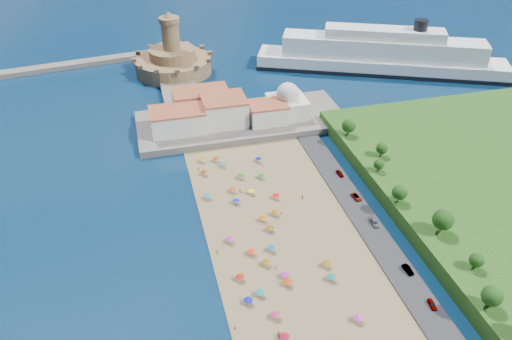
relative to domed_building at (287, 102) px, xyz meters
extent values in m
plane|color=#071938|center=(-30.00, -71.00, -8.97)|extent=(700.00, 700.00, 0.00)
cube|color=#59544C|center=(-20.00, 2.00, -7.47)|extent=(90.00, 36.00, 3.00)
cube|color=#59544C|center=(-42.00, 37.00, -7.77)|extent=(18.00, 70.00, 2.40)
cube|color=silver|center=(-48.00, -2.00, -1.47)|extent=(22.00, 14.00, 9.00)
cube|color=silver|center=(-28.00, 0.00, -0.47)|extent=(18.00, 16.00, 11.00)
cube|color=silver|center=(-10.00, -4.00, -1.97)|extent=(16.00, 12.00, 8.00)
cube|color=silver|center=(-36.00, 12.00, -0.97)|extent=(24.00, 14.00, 10.00)
cube|color=silver|center=(0.00, 0.00, -1.97)|extent=(16.00, 16.00, 8.00)
sphere|color=silver|center=(0.00, 0.00, 4.03)|extent=(10.00, 10.00, 10.00)
cylinder|color=silver|center=(0.00, 0.00, 7.83)|extent=(1.20, 1.20, 1.60)
cylinder|color=#906B48|center=(-42.00, 67.00, -4.97)|extent=(40.00, 40.00, 8.00)
cylinder|color=#906B48|center=(-42.00, 67.00, 1.53)|extent=(24.00, 24.00, 5.00)
cylinder|color=#906B48|center=(-42.00, 67.00, 11.03)|extent=(9.00, 9.00, 14.00)
cylinder|color=#906B48|center=(-42.00, 67.00, 19.23)|extent=(10.40, 10.40, 2.40)
cone|color=#906B48|center=(-42.00, 67.00, 21.93)|extent=(6.00, 6.00, 3.00)
cube|color=black|center=(64.80, 40.95, -7.92)|extent=(127.54, 70.33, 2.10)
cube|color=white|center=(64.80, 40.95, -5.08)|extent=(126.46, 69.56, 7.78)
cube|color=white|center=(64.80, 40.95, 4.00)|extent=(101.31, 55.97, 10.38)
cube|color=white|center=(64.80, 40.95, 11.79)|extent=(60.31, 35.42, 5.19)
cylinder|color=black|center=(80.64, 33.99, 16.98)|extent=(6.92, 6.92, 5.19)
cylinder|color=gray|center=(-22.68, -40.98, -7.72)|extent=(0.07, 0.07, 2.00)
cone|color=#178217|center=(-22.68, -40.98, -6.82)|extent=(2.50, 2.50, 0.60)
cylinder|color=gray|center=(-15.29, -110.03, -7.72)|extent=(0.07, 0.07, 2.00)
cone|color=#B326B0|center=(-15.29, -110.03, -6.82)|extent=(2.50, 2.50, 0.60)
cylinder|color=gray|center=(-41.15, -72.12, -7.72)|extent=(0.07, 0.07, 2.00)
cone|color=#AE258E|center=(-41.15, -72.12, -6.82)|extent=(2.50, 2.50, 0.60)
cylinder|color=gray|center=(-36.75, -25.47, -7.72)|extent=(0.07, 0.07, 2.00)
cone|color=brown|center=(-36.75, -25.47, -6.82)|extent=(2.50, 2.50, 0.60)
cylinder|color=gray|center=(-29.93, -39.25, -7.72)|extent=(0.07, 0.07, 2.00)
cone|color=#276912|center=(-29.93, -39.25, -6.82)|extent=(2.50, 2.50, 0.60)
cylinder|color=gray|center=(-42.62, -33.46, -7.72)|extent=(0.07, 0.07, 2.00)
cone|color=maroon|center=(-42.62, -33.46, -6.82)|extent=(2.50, 2.50, 0.60)
cylinder|color=gray|center=(-35.36, -110.75, -7.72)|extent=(0.07, 0.07, 2.00)
cone|color=#A90D2C|center=(-35.36, -110.75, -6.82)|extent=(2.50, 2.50, 0.60)
cylinder|color=gray|center=(-21.05, -54.12, -7.72)|extent=(0.07, 0.07, 2.00)
cone|color=#FF0E0B|center=(-21.05, -54.12, -6.82)|extent=(2.50, 2.50, 0.60)
cylinder|color=gray|center=(-16.59, -94.82, -7.72)|extent=(0.07, 0.07, 2.00)
cone|color=#0D786F|center=(-16.59, -94.82, -6.82)|extent=(2.50, 2.50, 0.60)
cylinder|color=gray|center=(-44.01, -48.28, -7.72)|extent=(0.07, 0.07, 2.00)
cone|color=#108295|center=(-44.01, -48.28, -6.82)|extent=(2.50, 2.50, 0.60)
cylinder|color=gray|center=(-23.87, -62.83, -7.72)|extent=(0.07, 0.07, 2.00)
cone|color=#92550D|center=(-23.87, -62.83, -6.82)|extent=(2.50, 2.50, 0.60)
cylinder|color=gray|center=(-34.93, -53.45, -7.72)|extent=(0.07, 0.07, 2.00)
cone|color=#0C29A7|center=(-34.93, -53.45, -6.82)|extent=(2.50, 2.50, 0.60)
cylinder|color=gray|center=(-42.21, -24.67, -7.72)|extent=(0.07, 0.07, 2.00)
cone|color=#C88408|center=(-42.21, -24.67, -6.82)|extent=(2.50, 2.50, 0.60)
cylinder|color=gray|center=(-35.63, -103.67, -7.72)|extent=(0.07, 0.07, 2.00)
cone|color=#B72758|center=(-35.63, -103.67, -6.82)|extent=(2.50, 2.50, 0.60)
cylinder|color=gray|center=(-34.80, -29.84, -7.72)|extent=(0.07, 0.07, 2.00)
cone|color=#0E8184|center=(-34.80, -29.84, -6.82)|extent=(2.50, 2.50, 0.60)
cylinder|color=gray|center=(-37.58, -95.27, -7.72)|extent=(0.07, 0.07, 2.00)
cone|color=#0E877D|center=(-37.58, -95.27, -6.82)|extent=(2.50, 2.50, 0.60)
cylinder|color=gray|center=(-41.38, -97.15, -7.72)|extent=(0.07, 0.07, 2.00)
cone|color=#0D13B2|center=(-41.38, -97.15, -6.82)|extent=(2.50, 2.50, 0.60)
cylinder|color=gray|center=(-28.64, -49.30, -7.72)|extent=(0.07, 0.07, 2.00)
cone|color=#FFEF0D|center=(-28.64, -49.30, -6.82)|extent=(2.50, 2.50, 0.60)
cylinder|color=gray|center=(-41.65, -88.26, -7.72)|extent=(0.07, 0.07, 2.00)
cone|color=#B0180E|center=(-41.65, -88.26, -6.82)|extent=(2.50, 2.50, 0.60)
cylinder|color=gray|center=(-29.13, -93.56, -7.72)|extent=(0.07, 0.07, 2.00)
cone|color=red|center=(-29.13, -93.56, -6.82)|extent=(2.50, 2.50, 0.60)
cylinder|color=gray|center=(-29.12, -90.49, -7.72)|extent=(0.07, 0.07, 2.00)
cone|color=#B627A0|center=(-29.12, -90.49, -6.82)|extent=(2.50, 2.50, 0.60)
cylinder|color=gray|center=(-15.97, -89.43, -7.72)|extent=(0.07, 0.07, 2.00)
cone|color=#7D5E0B|center=(-15.97, -89.43, -6.82)|extent=(2.50, 2.50, 0.60)
cylinder|color=gray|center=(-29.78, -78.97, -7.72)|extent=(0.07, 0.07, 2.00)
cone|color=#115F9D|center=(-29.78, -78.97, -6.82)|extent=(2.50, 2.50, 0.60)
cylinder|color=gray|center=(-32.85, -84.47, -7.72)|extent=(0.07, 0.07, 2.00)
cone|color=#90630D|center=(-32.85, -84.47, -6.82)|extent=(2.50, 2.50, 0.60)
cylinder|color=gray|center=(-34.72, -46.71, -7.72)|extent=(0.07, 0.07, 2.00)
cone|color=#C04C0F|center=(-34.72, -46.71, -6.82)|extent=(2.50, 2.50, 0.60)
cylinder|color=gray|center=(-27.60, -70.09, -7.72)|extent=(0.07, 0.07, 2.00)
cone|color=#7C4D0B|center=(-27.60, -70.09, -6.82)|extent=(2.50, 2.50, 0.60)
cylinder|color=gray|center=(-20.86, -29.81, -7.72)|extent=(0.07, 0.07, 2.00)
cone|color=#130DB5|center=(-20.86, -29.81, -6.82)|extent=(2.50, 2.50, 0.60)
cylinder|color=gray|center=(-35.97, -79.00, -7.72)|extent=(0.07, 0.07, 2.00)
cone|color=#FA350B|center=(-35.97, -79.00, -6.82)|extent=(2.50, 2.50, 0.60)
cylinder|color=gray|center=(-28.59, -64.73, -7.72)|extent=(0.07, 0.07, 2.00)
cone|color=#C95A08|center=(-28.59, -64.73, -6.82)|extent=(2.50, 2.50, 0.60)
imported|color=tan|center=(-30.57, -86.19, -7.94)|extent=(0.88, 0.71, 1.56)
imported|color=tan|center=(-21.65, -62.68, -7.93)|extent=(0.67, 0.54, 1.59)
imported|color=tan|center=(-44.28, -29.72, -7.86)|extent=(1.01, 1.01, 1.72)
imported|color=tan|center=(-12.05, -56.31, -7.85)|extent=(1.05, 1.71, 1.76)
imported|color=tan|center=(-45.89, -76.07, -7.92)|extent=(0.88, 0.74, 1.60)
imported|color=tan|center=(-36.35, -109.04, -7.80)|extent=(1.79, 0.97, 1.84)
imported|color=tan|center=(-19.96, -34.18, -7.91)|extent=(1.16, 1.18, 1.63)
imported|color=tan|center=(-46.68, -104.44, -7.86)|extent=(0.75, 0.71, 1.73)
imported|color=tan|center=(-32.23, -46.95, -7.93)|extent=(0.79, 0.62, 1.59)
imported|color=tan|center=(-43.94, -47.36, -7.88)|extent=(1.22, 1.20, 1.69)
imported|color=gray|center=(6.00, -110.44, -7.63)|extent=(1.98, 3.96, 1.30)
imported|color=gray|center=(6.00, -75.47, -7.56)|extent=(2.35, 5.06, 1.43)
imported|color=gray|center=(6.00, -97.31, -7.56)|extent=(1.92, 4.48, 1.43)
imported|color=gray|center=(6.00, -61.31, -7.63)|extent=(2.72, 4.85, 1.28)
imported|color=gray|center=(6.00, -46.47, -7.58)|extent=(1.88, 4.17, 1.39)
cylinder|color=#382314|center=(16.11, -118.25, -1.49)|extent=(0.50, 0.50, 2.97)
sphere|color=#14380F|center=(16.11, -118.25, 1.19)|extent=(5.35, 5.35, 5.35)
cylinder|color=#382314|center=(20.85, -105.43, -1.84)|extent=(0.50, 0.50, 2.27)
sphere|color=#14380F|center=(20.85, -105.43, 0.21)|extent=(4.09, 4.09, 4.09)
cylinder|color=#382314|center=(20.01, -89.61, -1.20)|extent=(0.50, 0.50, 3.56)
sphere|color=#14380F|center=(20.01, -89.61, 2.01)|extent=(6.40, 6.40, 6.40)
cylinder|color=#382314|center=(14.84, -72.87, -1.57)|extent=(0.50, 0.50, 2.80)
sphere|color=#14380F|center=(14.84, -72.87, 0.95)|extent=(5.05, 5.05, 5.05)
cylinder|color=#382314|center=(16.65, -54.72, -1.93)|extent=(0.50, 0.50, 2.10)
sphere|color=#14380F|center=(16.65, -54.72, -0.04)|extent=(3.77, 3.77, 3.77)
cylinder|color=#382314|center=(22.06, -45.84, -1.73)|extent=(0.50, 0.50, 2.48)
sphere|color=#14380F|center=(22.06, -45.84, 0.50)|extent=(4.46, 4.46, 4.46)
cylinder|color=#382314|center=(16.41, -28.13, -1.44)|extent=(0.50, 0.50, 3.07)
sphere|color=#14380F|center=(16.41, -28.13, 1.33)|extent=(5.53, 5.53, 5.53)
camera|label=1|loc=(-62.27, -186.12, 96.58)|focal=35.00mm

